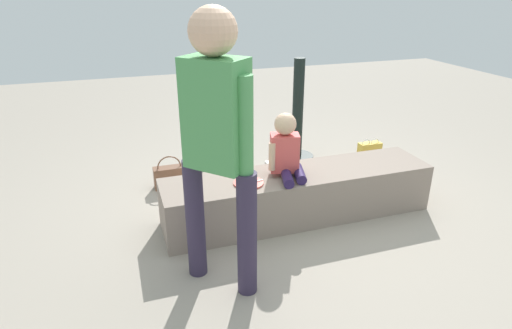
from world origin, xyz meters
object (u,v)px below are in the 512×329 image
adult_standing (217,132)px  handbag_brown_canvas (170,176)px  handbag_black_leather (218,158)px  water_bottle_near_gift (328,171)px  gift_bag (368,159)px  cake_plate (248,181)px  child_seated (286,149)px  party_cup_red (205,183)px  cake_box_white (287,170)px

adult_standing → handbag_brown_canvas: (-0.11, 1.45, -0.88)m
handbag_black_leather → water_bottle_near_gift: bearing=-34.6°
gift_bag → handbag_brown_canvas: gift_bag is taller
cake_plate → gift_bag: bearing=22.2°
child_seated → handbag_black_leather: child_seated is taller
child_seated → party_cup_red: child_seated is taller
child_seated → water_bottle_near_gift: bearing=39.4°
water_bottle_near_gift → child_seated: bearing=-140.6°
water_bottle_near_gift → party_cup_red: water_bottle_near_gift is taller
adult_standing → gift_bag: bearing=32.4°
party_cup_red → handbag_black_leather: bearing=61.8°
gift_bag → water_bottle_near_gift: size_ratio=1.66×
party_cup_red → cake_box_white: cake_box_white is taller
cake_plate → gift_bag: 1.50m
gift_bag → cake_box_white: bearing=161.8°
party_cup_red → water_bottle_near_gift: bearing=-9.7°
cake_plate → handbag_black_leather: 1.24m
gift_bag → child_seated: bearing=-154.2°
adult_standing → gift_bag: (1.72, 1.09, -0.81)m
handbag_brown_canvas → water_bottle_near_gift: bearing=-13.5°
cake_plate → party_cup_red: bearing=102.6°
cake_plate → handbag_brown_canvas: 1.07m
cake_plate → cake_box_white: 1.08m
adult_standing → party_cup_red: 1.61m
adult_standing → cake_box_white: adult_standing is taller
child_seated → handbag_brown_canvas: child_seated is taller
child_seated → handbag_black_leather: size_ratio=1.54×
water_bottle_near_gift → handbag_brown_canvas: handbag_brown_canvas is taller
water_bottle_near_gift → cake_box_white: water_bottle_near_gift is taller
child_seated → cake_plate: child_seated is taller
child_seated → party_cup_red: 1.02m
gift_bag → handbag_black_leather: bearing=154.0°
adult_standing → party_cup_red: size_ratio=14.21×
gift_bag → water_bottle_near_gift: gift_bag is taller
gift_bag → adult_standing: bearing=-147.6°
handbag_black_leather → handbag_brown_canvas: (-0.51, -0.28, -0.00)m
cake_plate → water_bottle_near_gift: size_ratio=0.98×
cake_plate → gift_bag: (1.37, 0.56, -0.23)m
cake_box_white → cake_plate: bearing=-128.4°
water_bottle_near_gift → handbag_black_leather: (-0.90, 0.62, 0.00)m
child_seated → handbag_black_leather: (-0.25, 1.16, -0.48)m
child_seated → cake_plate: 0.36m
gift_bag → party_cup_red: size_ratio=3.31×
gift_bag → cake_box_white: (-0.74, 0.24, -0.11)m
child_seated → party_cup_red: bearing=123.4°
party_cup_red → child_seated: bearing=-56.6°
cake_plate → cake_box_white: (0.64, 0.80, -0.34)m
party_cup_red → handbag_brown_canvas: 0.32m
child_seated → handbag_brown_canvas: 1.26m
cake_plate → cake_box_white: bearing=51.6°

